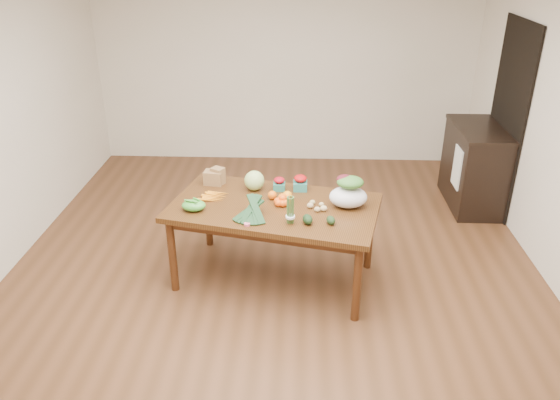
{
  "coord_description": "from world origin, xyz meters",
  "views": [
    {
      "loc": [
        0.23,
        -4.24,
        2.86
      ],
      "look_at": [
        0.06,
        0.0,
        0.79
      ],
      "focal_mm": 35.0,
      "sensor_mm": 36.0,
      "label": 1
    }
  ],
  "objects_px": {
    "paper_bag": "(213,176)",
    "kale_bunch": "(251,211)",
    "asparagus_bundle": "(290,210)",
    "salad_bag": "(348,193)",
    "mandarin_cluster": "(283,200)",
    "dining_table": "(274,242)",
    "cabinet": "(474,167)",
    "cabbage": "(254,181)"
  },
  "relations": [
    {
      "from": "salad_bag",
      "to": "mandarin_cluster",
      "type": "bearing_deg",
      "value": 179.49
    },
    {
      "from": "dining_table",
      "to": "cabinet",
      "type": "bearing_deg",
      "value": 49.57
    },
    {
      "from": "mandarin_cluster",
      "to": "dining_table",
      "type": "bearing_deg",
      "value": -177.12
    },
    {
      "from": "asparagus_bundle",
      "to": "salad_bag",
      "type": "xyz_separation_m",
      "value": [
        0.49,
        0.33,
        0.0
      ]
    },
    {
      "from": "mandarin_cluster",
      "to": "kale_bunch",
      "type": "bearing_deg",
      "value": -131.79
    },
    {
      "from": "mandarin_cluster",
      "to": "salad_bag",
      "type": "distance_m",
      "value": 0.57
    },
    {
      "from": "cabinet",
      "to": "dining_table",
      "type": "bearing_deg",
      "value": -143.38
    },
    {
      "from": "asparagus_bundle",
      "to": "dining_table",
      "type": "bearing_deg",
      "value": 126.98
    },
    {
      "from": "cabinet",
      "to": "cabbage",
      "type": "relative_size",
      "value": 5.57
    },
    {
      "from": "paper_bag",
      "to": "mandarin_cluster",
      "type": "distance_m",
      "value": 0.79
    },
    {
      "from": "cabinet",
      "to": "mandarin_cluster",
      "type": "height_order",
      "value": "cabinet"
    },
    {
      "from": "mandarin_cluster",
      "to": "cabbage",
      "type": "bearing_deg",
      "value": 131.54
    },
    {
      "from": "cabbage",
      "to": "kale_bunch",
      "type": "height_order",
      "value": "cabbage"
    },
    {
      "from": "cabbage",
      "to": "kale_bunch",
      "type": "distance_m",
      "value": 0.59
    },
    {
      "from": "cabinet",
      "to": "kale_bunch",
      "type": "distance_m",
      "value": 3.09
    },
    {
      "from": "dining_table",
      "to": "asparagus_bundle",
      "type": "distance_m",
      "value": 0.62
    },
    {
      "from": "cabbage",
      "to": "mandarin_cluster",
      "type": "relative_size",
      "value": 1.02
    },
    {
      "from": "cabbage",
      "to": "asparagus_bundle",
      "type": "bearing_deg",
      "value": -61.82
    },
    {
      "from": "paper_bag",
      "to": "mandarin_cluster",
      "type": "bearing_deg",
      "value": -32.2
    },
    {
      "from": "paper_bag",
      "to": "salad_bag",
      "type": "bearing_deg",
      "value": -19.08
    },
    {
      "from": "paper_bag",
      "to": "cabinet",
      "type": "bearing_deg",
      "value": 23.56
    },
    {
      "from": "cabbage",
      "to": "asparagus_bundle",
      "type": "relative_size",
      "value": 0.73
    },
    {
      "from": "paper_bag",
      "to": "asparagus_bundle",
      "type": "relative_size",
      "value": 0.9
    },
    {
      "from": "mandarin_cluster",
      "to": "cabinet",
      "type": "bearing_deg",
      "value": 37.51
    },
    {
      "from": "kale_bunch",
      "to": "salad_bag",
      "type": "height_order",
      "value": "salad_bag"
    },
    {
      "from": "salad_bag",
      "to": "dining_table",
      "type": "bearing_deg",
      "value": 179.89
    },
    {
      "from": "mandarin_cluster",
      "to": "kale_bunch",
      "type": "height_order",
      "value": "kale_bunch"
    },
    {
      "from": "paper_bag",
      "to": "cabbage",
      "type": "xyz_separation_m",
      "value": [
        0.39,
        -0.11,
        0.01
      ]
    },
    {
      "from": "cabbage",
      "to": "mandarin_cluster",
      "type": "bearing_deg",
      "value": -48.46
    },
    {
      "from": "dining_table",
      "to": "cabinet",
      "type": "distance_m",
      "value": 2.76
    },
    {
      "from": "dining_table",
      "to": "kale_bunch",
      "type": "bearing_deg",
      "value": -109.48
    },
    {
      "from": "salad_bag",
      "to": "cabinet",
      "type": "bearing_deg",
      "value": 46.23
    },
    {
      "from": "cabinet",
      "to": "asparagus_bundle",
      "type": "relative_size",
      "value": 4.08
    },
    {
      "from": "paper_bag",
      "to": "asparagus_bundle",
      "type": "height_order",
      "value": "asparagus_bundle"
    },
    {
      "from": "asparagus_bundle",
      "to": "cabinet",
      "type": "bearing_deg",
      "value": 56.69
    },
    {
      "from": "cabinet",
      "to": "paper_bag",
      "type": "xyz_separation_m",
      "value": [
        -2.8,
        -1.22,
        0.36
      ]
    },
    {
      "from": "asparagus_bundle",
      "to": "cabbage",
      "type": "bearing_deg",
      "value": 131.13
    },
    {
      "from": "cabinet",
      "to": "salad_bag",
      "type": "xyz_separation_m",
      "value": [
        -1.58,
        -1.65,
        0.41
      ]
    },
    {
      "from": "kale_bunch",
      "to": "cabbage",
      "type": "bearing_deg",
      "value": 104.78
    },
    {
      "from": "cabinet",
      "to": "asparagus_bundle",
      "type": "height_order",
      "value": "asparagus_bundle"
    },
    {
      "from": "paper_bag",
      "to": "kale_bunch",
      "type": "distance_m",
      "value": 0.81
    },
    {
      "from": "paper_bag",
      "to": "salad_bag",
      "type": "xyz_separation_m",
      "value": [
        1.23,
        -0.42,
        0.05
      ]
    }
  ]
}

